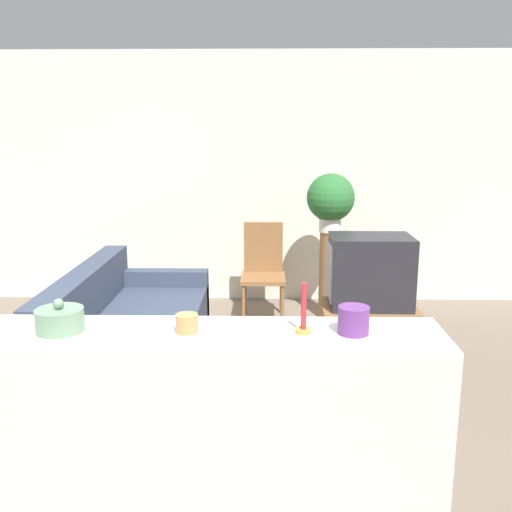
# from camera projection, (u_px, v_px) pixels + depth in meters

# --- Properties ---
(ground_plane) EXTENTS (14.00, 14.00, 0.00)m
(ground_plane) POSITION_uv_depth(u_px,v_px,m) (180.00, 475.00, 3.18)
(ground_plane) COLOR #756656
(wall_back) EXTENTS (9.00, 0.06, 2.70)m
(wall_back) POSITION_uv_depth(u_px,v_px,m) (224.00, 179.00, 6.23)
(wall_back) COLOR silver
(wall_back) RESTS_ON ground_plane
(couch) EXTENTS (0.97, 2.01, 0.81)m
(couch) POSITION_uv_depth(u_px,v_px,m) (129.00, 336.00, 4.53)
(couch) COLOR #384256
(couch) RESTS_ON ground_plane
(tv_stand) EXTENTS (0.80, 0.53, 0.43)m
(tv_stand) POSITION_uv_depth(u_px,v_px,m) (368.00, 329.00, 4.86)
(tv_stand) COLOR olive
(tv_stand) RESTS_ON ground_plane
(television) EXTENTS (0.68, 0.47, 0.60)m
(television) POSITION_uv_depth(u_px,v_px,m) (370.00, 271.00, 4.75)
(television) COLOR #232328
(television) RESTS_ON tv_stand
(wooden_chair) EXTENTS (0.44, 0.44, 0.96)m
(wooden_chair) POSITION_uv_depth(u_px,v_px,m) (263.00, 267.00, 5.77)
(wooden_chair) COLOR olive
(wooden_chair) RESTS_ON ground_plane
(plant_stand) EXTENTS (0.19, 0.19, 0.89)m
(plant_stand) POSITION_uv_depth(u_px,v_px,m) (328.00, 275.00, 5.77)
(plant_stand) COLOR olive
(plant_stand) RESTS_ON ground_plane
(potted_plant) EXTENTS (0.47, 0.47, 0.58)m
(potted_plant) POSITION_uv_depth(u_px,v_px,m) (331.00, 199.00, 5.60)
(potted_plant) COLOR white
(potted_plant) RESTS_ON plant_stand
(foreground_counter) EXTENTS (2.51, 0.44, 1.03)m
(foreground_counter) POSITION_uv_depth(u_px,v_px,m) (160.00, 439.00, 2.58)
(foreground_counter) COLOR silver
(foreground_counter) RESTS_ON ground_plane
(decorative_bowl) EXTENTS (0.21, 0.21, 0.15)m
(decorative_bowl) POSITION_uv_depth(u_px,v_px,m) (60.00, 320.00, 2.47)
(decorative_bowl) COLOR gray
(decorative_bowl) RESTS_ON foreground_counter
(candle_jar) EXTENTS (0.10, 0.10, 0.08)m
(candle_jar) POSITION_uv_depth(u_px,v_px,m) (187.00, 323.00, 2.46)
(candle_jar) COLOR #C6844C
(candle_jar) RESTS_ON foreground_counter
(candlestick) EXTENTS (0.07, 0.07, 0.22)m
(candlestick) POSITION_uv_depth(u_px,v_px,m) (304.00, 317.00, 2.44)
(candlestick) COLOR #B7933D
(candlestick) RESTS_ON foreground_counter
(coffee_tin) EXTENTS (0.13, 0.13, 0.12)m
(coffee_tin) POSITION_uv_depth(u_px,v_px,m) (353.00, 320.00, 2.44)
(coffee_tin) COLOR #66337F
(coffee_tin) RESTS_ON foreground_counter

